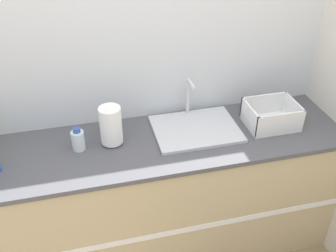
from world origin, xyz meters
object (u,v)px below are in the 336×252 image
at_px(bottle_clear, 78,140).
at_px(dish_rack, 271,117).
at_px(sink, 195,127).
at_px(paper_towel_roll, 111,126).

bearing_deg(bottle_clear, dish_rack, -1.57).
bearing_deg(bottle_clear, sink, 2.11).
bearing_deg(sink, paper_towel_roll, -178.52).
relative_size(paper_towel_roll, dish_rack, 0.77).
distance_m(sink, bottle_clear, 0.71).
xyz_separation_m(sink, bottle_clear, (-0.71, -0.03, 0.05)).
bearing_deg(dish_rack, sink, 172.97).
height_order(sink, paper_towel_roll, sink).
xyz_separation_m(paper_towel_roll, dish_rack, (0.99, -0.05, -0.07)).
relative_size(dish_rack, bottle_clear, 2.15).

